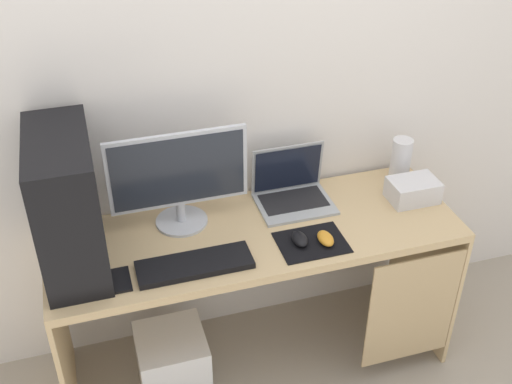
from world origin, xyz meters
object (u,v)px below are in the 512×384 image
at_px(mouse_right, 326,238).
at_px(cell_phone, 121,280).
at_px(mouse_left, 300,239).
at_px(subwoofer, 173,362).
at_px(speaker, 401,160).
at_px(monitor, 179,178).
at_px(projector, 413,190).
at_px(pc_tower, 67,203).
at_px(keyboard, 195,265).
at_px(laptop, 292,191).

distance_m(mouse_right, cell_phone, 0.77).
height_order(mouse_left, subwoofer, mouse_left).
xyz_separation_m(speaker, mouse_left, (-0.57, -0.31, -0.08)).
relative_size(monitor, speaker, 2.72).
xyz_separation_m(monitor, cell_phone, (-0.28, -0.27, -0.21)).
height_order(cell_phone, subwoofer, cell_phone).
relative_size(mouse_left, cell_phone, 0.74).
distance_m(projector, mouse_left, 0.57).
distance_m(pc_tower, speaker, 1.40).
bearing_deg(keyboard, speaker, 18.26).
xyz_separation_m(laptop, mouse_left, (-0.07, -0.28, -0.02)).
distance_m(speaker, mouse_left, 0.65).
distance_m(monitor, subwoofer, 0.82).
distance_m(speaker, cell_phone, 1.30).
bearing_deg(cell_phone, subwoofer, 32.87).
bearing_deg(pc_tower, laptop, 8.89).
relative_size(pc_tower, monitor, 0.94).
relative_size(projector, subwoofer, 0.71).
xyz_separation_m(keyboard, cell_phone, (-0.27, 0.00, -0.01)).
bearing_deg(monitor, speaker, 2.83).
bearing_deg(projector, mouse_right, -159.66).
distance_m(monitor, cell_phone, 0.44).
height_order(projector, subwoofer, projector).
xyz_separation_m(pc_tower, keyboard, (0.40, -0.16, -0.24)).
bearing_deg(mouse_left, cell_phone, -178.48).
height_order(pc_tower, cell_phone, pc_tower).
height_order(mouse_right, subwoofer, mouse_right).
xyz_separation_m(pc_tower, projector, (1.37, 0.00, -0.21)).
bearing_deg(mouse_right, laptop, 94.78).
height_order(laptop, cell_phone, laptop).
bearing_deg(pc_tower, mouse_right, -10.58).
distance_m(projector, subwoofer, 1.24).
xyz_separation_m(mouse_left, cell_phone, (-0.68, -0.02, -0.02)).
bearing_deg(pc_tower, projector, 0.03).
bearing_deg(laptop, mouse_left, -103.77).
xyz_separation_m(projector, keyboard, (-0.97, -0.17, -0.03)).
xyz_separation_m(speaker, mouse_right, (-0.48, -0.33, -0.08)).
bearing_deg(speaker, pc_tower, -173.39).
relative_size(speaker, subwoofer, 0.70).
xyz_separation_m(keyboard, subwoofer, (-0.11, 0.11, -0.59)).
distance_m(pc_tower, laptop, 0.92).
bearing_deg(pc_tower, keyboard, -22.29).
height_order(pc_tower, mouse_left, pc_tower).
bearing_deg(speaker, projector, -97.13).
xyz_separation_m(pc_tower, mouse_right, (0.91, -0.17, -0.23)).
bearing_deg(monitor, pc_tower, -164.69).
bearing_deg(subwoofer, pc_tower, 168.87).
xyz_separation_m(monitor, keyboard, (-0.01, -0.28, -0.20)).
height_order(monitor, laptop, monitor).
relative_size(speaker, projector, 0.98).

